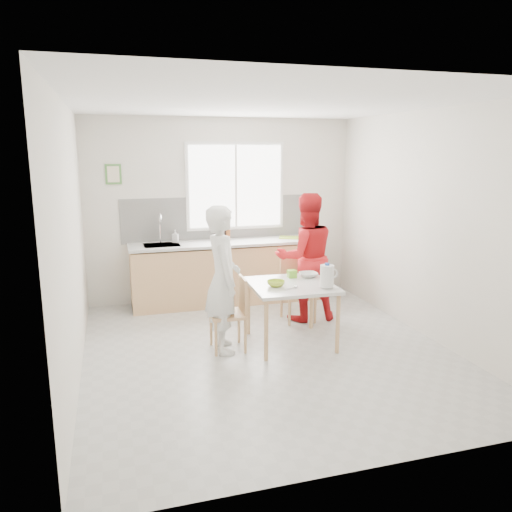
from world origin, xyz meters
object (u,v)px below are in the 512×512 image
(chair_far, at_px, (297,283))
(wine_bottle_b, at_px, (227,230))
(chair_left, at_px, (233,310))
(person_white, at_px, (223,279))
(person_red, at_px, (306,257))
(bowl_green, at_px, (276,283))
(milk_jug, at_px, (327,276))
(bowl_white, at_px, (308,275))
(wine_bottle_a, at_px, (215,230))
(dining_table, at_px, (291,290))

(chair_far, distance_m, wine_bottle_b, 1.45)
(chair_left, height_order, chair_far, chair_far)
(person_white, xyz_separation_m, person_red, (1.28, 0.74, 0.02))
(person_white, distance_m, bowl_green, 0.60)
(milk_jug, bearing_deg, person_red, 82.84)
(chair_left, xyz_separation_m, bowl_white, (0.99, 0.22, 0.29))
(person_red, relative_size, bowl_green, 8.36)
(chair_far, bearing_deg, bowl_green, -122.38)
(person_red, xyz_separation_m, wine_bottle_a, (-0.97, 1.16, 0.24))
(chair_left, relative_size, wine_bottle_b, 2.79)
(bowl_white, relative_size, milk_jug, 0.83)
(chair_left, bearing_deg, person_white, -90.00)
(wine_bottle_b, bearing_deg, chair_left, -101.14)
(chair_left, xyz_separation_m, chair_far, (1.06, 0.78, 0.03))
(person_red, relative_size, milk_jug, 6.30)
(milk_jug, height_order, wine_bottle_a, wine_bottle_a)
(milk_jug, xyz_separation_m, wine_bottle_a, (-0.80, 2.22, 0.21))
(person_red, height_order, wine_bottle_b, person_red)
(chair_left, relative_size, person_red, 0.50)
(bowl_white, xyz_separation_m, wine_bottle_a, (-0.80, 1.69, 0.33))
(person_white, distance_m, person_red, 1.48)
(dining_table, xyz_separation_m, wine_bottle_b, (-0.31, 1.94, 0.42))
(person_white, height_order, person_red, person_red)
(chair_left, height_order, wine_bottle_b, wine_bottle_b)
(person_white, relative_size, bowl_green, 8.15)
(bowl_green, bearing_deg, bowl_white, 29.00)
(milk_jug, xyz_separation_m, wine_bottle_b, (-0.62, 2.23, 0.20))
(chair_left, relative_size, bowl_green, 4.14)
(chair_far, distance_m, bowl_white, 0.63)
(person_red, xyz_separation_m, bowl_white, (-0.18, -0.53, -0.10))
(person_white, relative_size, bowl_white, 7.44)
(person_red, height_order, bowl_green, person_red)
(wine_bottle_b, bearing_deg, person_white, -104.35)
(chair_left, distance_m, bowl_white, 1.06)
(wine_bottle_a, bearing_deg, chair_far, -52.34)
(bowl_green, xyz_separation_m, bowl_white, (0.51, 0.28, -0.00))
(person_red, bearing_deg, milk_jug, 82.84)
(person_red, bearing_deg, bowl_white, 73.56)
(person_red, distance_m, wine_bottle_a, 1.53)
(chair_far, xyz_separation_m, bowl_green, (-0.58, -0.85, 0.26))
(wine_bottle_a, bearing_deg, wine_bottle_b, 4.23)
(bowl_white, height_order, wine_bottle_a, wine_bottle_a)
(bowl_white, xyz_separation_m, milk_jug, (0.01, -0.53, 0.12))
(chair_far, bearing_deg, bowl_white, -95.04)
(wine_bottle_a, height_order, wine_bottle_b, wine_bottle_a)
(bowl_green, height_order, bowl_white, bowl_green)
(chair_left, bearing_deg, bowl_white, 104.22)
(dining_table, relative_size, wine_bottle_a, 3.02)
(wine_bottle_a, bearing_deg, dining_table, -75.80)
(bowl_white, distance_m, wine_bottle_b, 1.84)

